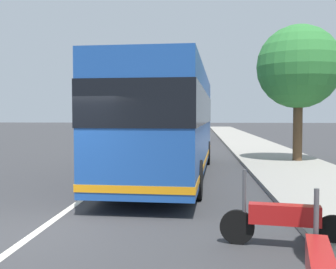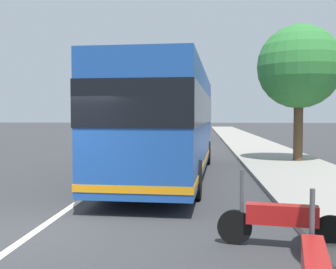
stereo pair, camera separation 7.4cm
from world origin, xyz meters
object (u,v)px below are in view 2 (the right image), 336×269
coach_bus (169,119)px  car_side_street (146,130)px  car_behind_bus (193,131)px  car_oncoming (193,126)px  roadside_tree_mid_block (299,67)px  motorcycle_by_tree (281,220)px

coach_bus → car_side_street: coach_bus is taller
car_behind_bus → car_oncoming: car_behind_bus is taller
car_oncoming → car_side_street: bearing=162.4°
car_behind_bus → car_side_street: size_ratio=1.02×
car_behind_bus → roadside_tree_mid_block: (-17.83, -4.93, 3.47)m
car_behind_bus → car_oncoming: size_ratio=1.00×
coach_bus → car_side_street: (25.03, 4.20, -1.25)m
car_behind_bus → car_oncoming: (18.21, 0.39, -0.00)m
coach_bus → motorcycle_by_tree: bearing=-159.2°
car_behind_bus → car_oncoming: 18.21m
car_side_street → roadside_tree_mid_block: bearing=26.3°
motorcycle_by_tree → roadside_tree_mid_block: size_ratio=0.34×
roadside_tree_mid_block → car_behind_bus: bearing=15.5°
car_oncoming → motorcycle_by_tree: bearing=-179.4°
motorcycle_by_tree → roadside_tree_mid_block: roadside_tree_mid_block is taller
coach_bus → car_oncoming: coach_bus is taller
coach_bus → roadside_tree_mid_block: roadside_tree_mid_block is taller
coach_bus → car_side_street: 25.42m
car_side_street → coach_bus: bearing=11.3°
coach_bus → roadside_tree_mid_block: (4.25, -5.31, 2.22)m
car_oncoming → coach_bus: bearing=177.7°
car_side_street → roadside_tree_mid_block: (-20.78, -9.51, 3.46)m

